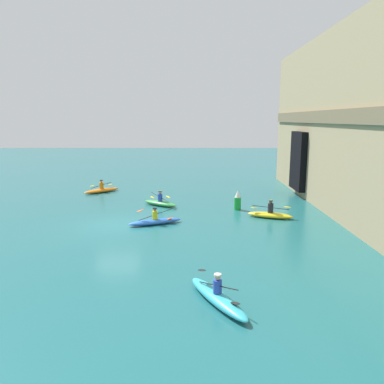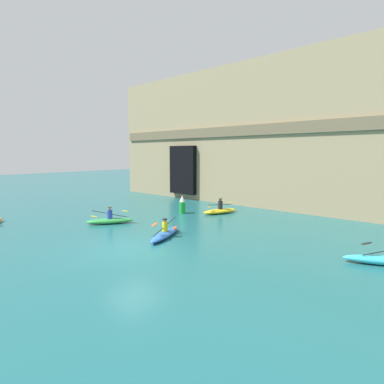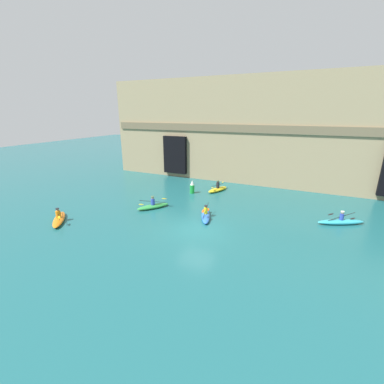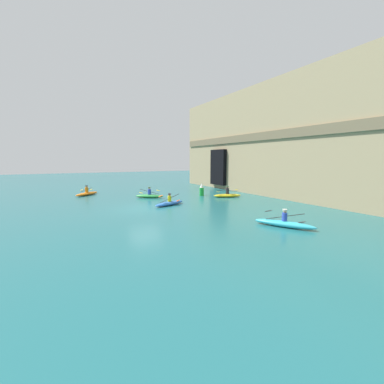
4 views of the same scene
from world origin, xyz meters
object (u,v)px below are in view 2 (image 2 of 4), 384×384
Objects in this scene: kayak_yellow at (220,210)px; kayak_green at (110,220)px; kayak_blue at (165,233)px; marker_buoy at (182,205)px.

kayak_yellow reaches higher than kayak_green.
kayak_yellow is 1.06× the size of kayak_green.
kayak_blue is 4.87m from kayak_green.
kayak_blue is 1.09× the size of kayak_yellow.
kayak_green is at bearing -102.59° from marker_buoy.
kayak_green is (-3.33, -7.21, -0.00)m from kayak_yellow.
kayak_green is at bearing -110.98° from kayak_blue.
kayak_yellow is at bearing 40.56° from marker_buoy.
kayak_green reaches higher than kayak_blue.
kayak_blue is 7.26m from kayak_yellow.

